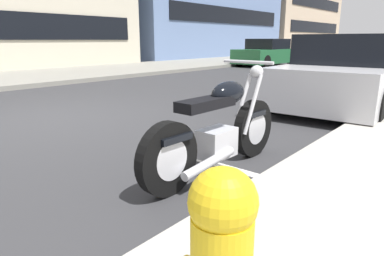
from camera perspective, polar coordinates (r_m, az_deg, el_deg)
The scene contains 6 objects.
ground_plane at distance 6.44m, azimuth -22.10°, elevation 1.51°, with size 260.00×260.00×0.00m, color #333335.
sidewalk_far_curb at distance 19.29m, azimuth 0.87°, elevation 10.89°, with size 120.00×5.00×0.14m, color gray.
parking_stall_stripe at distance 3.81m, azimuth 3.78°, elevation -6.02°, with size 0.12×2.20×0.01m, color silver.
parked_motorcycle at distance 3.47m, azimuth 4.49°, elevation -0.55°, with size 2.09×0.62×1.13m.
parked_car_near_corner at distance 7.51m, azimuth 24.53°, elevation 8.17°, with size 4.10×2.06×1.45m.
car_opposite_curb at distance 18.80m, azimuth 12.47°, elevation 12.24°, with size 4.10×1.97×1.40m.
Camera 1 is at (-2.88, -5.61, 1.35)m, focal length 31.54 mm.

